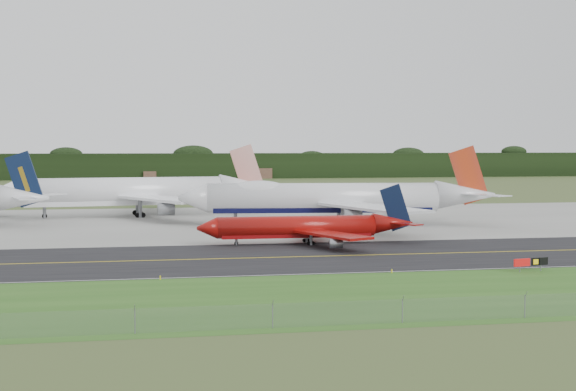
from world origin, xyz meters
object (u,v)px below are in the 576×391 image
(jet_ba_747, at_px, (334,198))
(jet_red_737, at_px, (308,227))
(jet_star_tail, at_px, (138,192))
(taxiway_sign, at_px, (531,262))

(jet_ba_747, xyz_separation_m, jet_red_737, (-11.00, -28.03, -2.79))
(jet_star_tail, distance_m, taxiway_sign, 102.88)
(jet_red_737, bearing_deg, jet_ba_747, 68.57)
(jet_ba_747, bearing_deg, jet_red_737, -111.43)
(jet_red_737, xyz_separation_m, taxiway_sign, (22.31, -33.38, -1.48))
(taxiway_sign, bearing_deg, jet_star_tail, 119.35)
(jet_ba_747, distance_m, jet_red_737, 30.24)
(jet_star_tail, bearing_deg, jet_ba_747, -35.82)
(jet_ba_747, xyz_separation_m, jet_star_tail, (-39.07, 28.19, -0.01))
(jet_star_tail, height_order, taxiway_sign, jet_star_tail)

